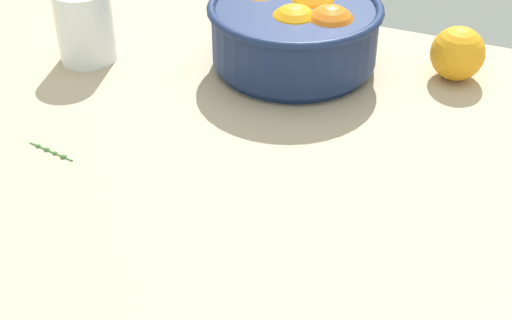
# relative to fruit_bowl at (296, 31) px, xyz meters

# --- Properties ---
(ground_plane) EXTENTS (1.32, 0.94, 0.03)m
(ground_plane) POSITION_rel_fruit_bowl_xyz_m (0.03, -0.30, -0.07)
(ground_plane) COLOR tan
(fruit_bowl) EXTENTS (0.24, 0.24, 0.11)m
(fruit_bowl) POSITION_rel_fruit_bowl_xyz_m (0.00, 0.00, 0.00)
(fruit_bowl) COLOR navy
(fruit_bowl) RESTS_ON ground_plane
(second_glass) EXTENTS (0.08, 0.08, 0.10)m
(second_glass) POSITION_rel_fruit_bowl_xyz_m (-0.28, -0.09, -0.01)
(second_glass) COLOR white
(second_glass) RESTS_ON ground_plane
(loose_orange_1) EXTENTS (0.07, 0.07, 0.07)m
(loose_orange_1) POSITION_rel_fruit_bowl_xyz_m (0.21, 0.05, -0.02)
(loose_orange_1) COLOR orange
(loose_orange_1) RESTS_ON ground_plane
(herb_sprig_0) EXTENTS (0.07, 0.02, 0.01)m
(herb_sprig_0) POSITION_rel_fruit_bowl_xyz_m (-0.19, -0.31, -0.05)
(herb_sprig_0) COLOR #457339
(herb_sprig_0) RESTS_ON ground_plane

